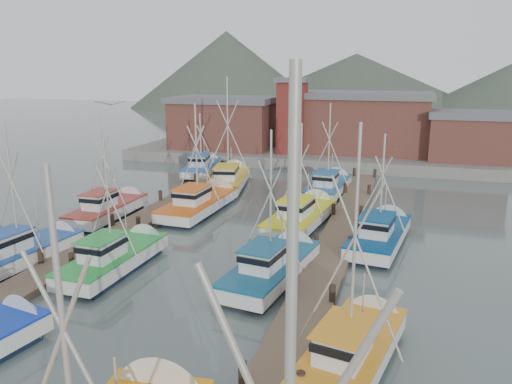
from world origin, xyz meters
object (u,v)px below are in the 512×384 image
(boat_8, at_px, (202,202))
(boat_12, at_px, (230,179))
(lookout_tower, at_px, (292,115))
(boat_4, at_px, (119,257))

(boat_8, xyz_separation_m, boat_12, (-0.77, 8.45, 0.01))
(lookout_tower, xyz_separation_m, boat_12, (-2.87, -13.20, -4.86))
(lookout_tower, relative_size, boat_4, 1.03)
(lookout_tower, xyz_separation_m, boat_4, (-2.01, -33.58, -4.87))
(boat_4, xyz_separation_m, boat_8, (-0.09, 11.93, 0.00))
(boat_4, xyz_separation_m, boat_12, (-0.86, 20.38, 0.01))
(boat_4, distance_m, boat_12, 20.40)
(lookout_tower, height_order, boat_4, lookout_tower)
(boat_4, height_order, boat_8, boat_8)
(boat_8, height_order, boat_12, boat_12)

